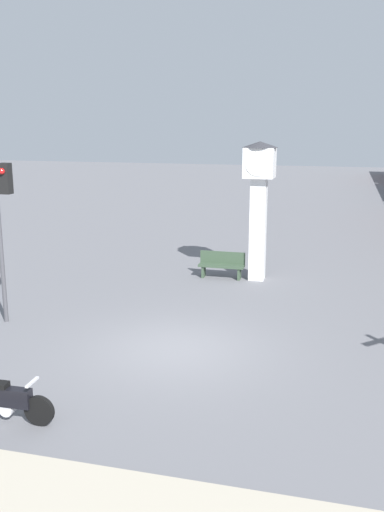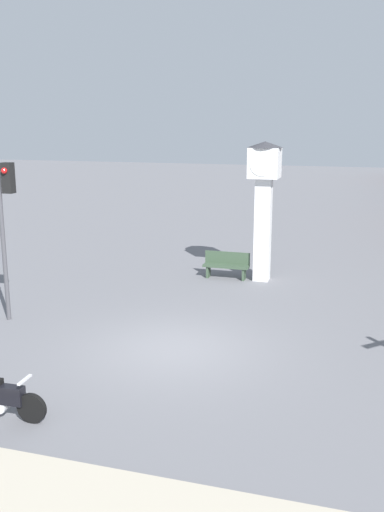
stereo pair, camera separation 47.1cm
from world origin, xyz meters
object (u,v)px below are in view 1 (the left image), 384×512
motorcycle (4,400)px  clock_tower (259,190)px  bench (222,264)px  traffic_light (3,213)px

motorcycle → clock_tower: 11.55m
bench → motorcycle: bearing=-99.7°
clock_tower → traffic_light: (-5.90, -6.05, -0.10)m
motorcycle → bench: size_ratio=1.21×
motorcycle → clock_tower: bearing=72.7°
motorcycle → traffic_light: traffic_light is taller
traffic_light → bench: 7.97m
motorcycle → traffic_light: 6.13m
motorcycle → bench: bench is taller
clock_tower → bench: bearing=-174.5°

